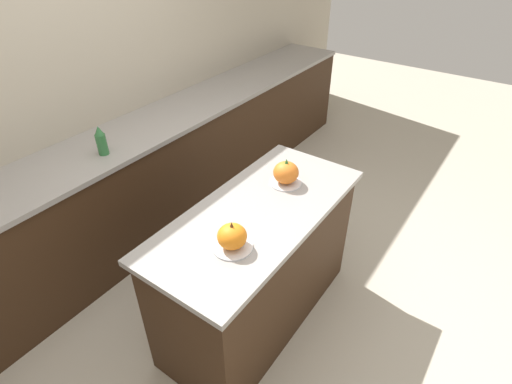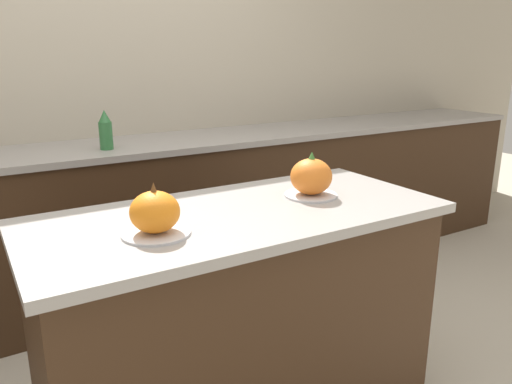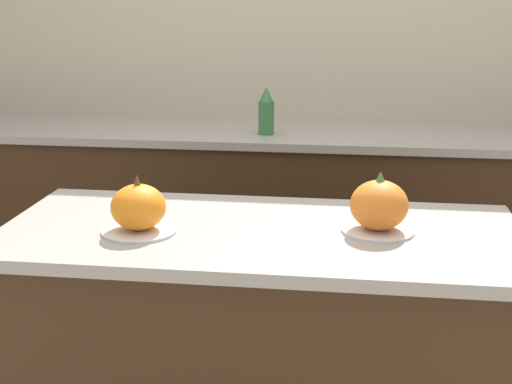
% 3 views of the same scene
% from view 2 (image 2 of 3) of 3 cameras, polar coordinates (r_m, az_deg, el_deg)
% --- Properties ---
extents(wall_back, '(8.00, 0.06, 2.50)m').
position_cam_2_polar(wall_back, '(3.15, -16.90, 11.86)').
color(wall_back, '#B2A893').
rests_on(wall_back, ground_plane).
extents(kitchen_island, '(1.44, 0.65, 0.90)m').
position_cam_2_polar(kitchen_island, '(1.90, -1.82, -15.18)').
color(kitchen_island, '#382314').
rests_on(kitchen_island, ground_plane).
extents(back_counter, '(6.00, 0.60, 0.93)m').
position_cam_2_polar(back_counter, '(2.99, -14.09, -3.49)').
color(back_counter, '#382314').
rests_on(back_counter, ground_plane).
extents(pumpkin_cake_left, '(0.21, 0.21, 0.16)m').
position_cam_2_polar(pumpkin_cake_left, '(1.51, -11.47, -2.50)').
color(pumpkin_cake_left, silver).
rests_on(pumpkin_cake_left, kitchen_island).
extents(pumpkin_cake_right, '(0.20, 0.20, 0.17)m').
position_cam_2_polar(pumpkin_cake_right, '(1.88, 6.32, 1.60)').
color(pumpkin_cake_right, silver).
rests_on(pumpkin_cake_right, kitchen_island).
extents(bottle_tall, '(0.07, 0.07, 0.21)m').
position_cam_2_polar(bottle_tall, '(2.72, -16.82, 6.73)').
color(bottle_tall, '#2D6B38').
rests_on(bottle_tall, back_counter).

